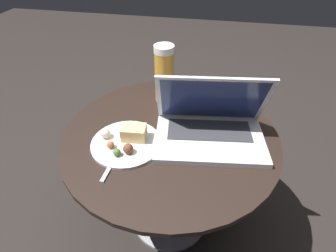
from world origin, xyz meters
TOP-DOWN VIEW (x-y plane):
  - ground_plane at (0.00, 0.00)m, footprint 6.00×6.00m
  - table at (0.00, 0.00)m, footprint 0.74×0.74m
  - laptop at (0.13, 0.01)m, footprint 0.38×0.27m
  - beer_glass at (-0.06, 0.20)m, footprint 0.07×0.07m
  - snack_plate at (-0.13, -0.08)m, footprint 0.23×0.23m
  - fork at (-0.14, -0.13)m, footprint 0.03×0.20m

SIDE VIEW (x-z plane):
  - ground_plane at x=0.00m, z-range 0.00..0.00m
  - table at x=0.00m, z-range 0.15..0.65m
  - fork at x=-0.14m, z-range 0.51..0.51m
  - snack_plate at x=-0.13m, z-range 0.49..0.55m
  - laptop at x=0.13m, z-range 0.44..0.66m
  - beer_glass at x=-0.06m, z-range 0.51..0.73m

